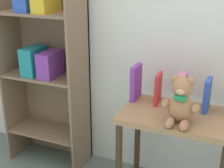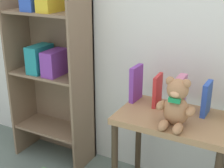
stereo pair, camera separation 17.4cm
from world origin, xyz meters
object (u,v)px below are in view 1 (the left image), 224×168
bookshelf_side (46,62)px  book_standing_purple (136,82)px  teddy_bear (181,102)px  display_table (176,130)px  book_standing_pink (181,91)px  book_standing_blue (207,95)px  book_standing_red (158,89)px

bookshelf_side → book_standing_purple: 0.71m
bookshelf_side → teddy_bear: size_ratio=5.24×
book_standing_purple → bookshelf_side: bearing=178.0°
display_table → book_standing_pink: (0.00, 0.09, 0.22)m
display_table → book_standing_pink: 0.24m
teddy_bear → book_standing_blue: bearing=62.2°
bookshelf_side → book_standing_pink: bearing=-4.6°
teddy_bear → book_standing_blue: teddy_bear is taller
book_standing_red → display_table: bearing=-37.2°
display_table → book_standing_pink: book_standing_pink is taller
bookshelf_side → book_standing_blue: size_ratio=7.23×
display_table → book_standing_purple: bearing=159.6°
teddy_bear → book_standing_purple: teddy_bear is taller
book_standing_pink → display_table: bearing=-90.5°
bookshelf_side → display_table: size_ratio=2.17×
book_standing_blue → teddy_bear: bearing=-116.1°
display_table → book_standing_red: book_standing_red is taller
bookshelf_side → book_standing_blue: bearing=-2.9°
book_standing_purple → book_standing_red: book_standing_purple is taller
book_standing_purple → book_standing_blue: bearing=2.6°
bookshelf_side → book_standing_pink: 1.01m
display_table → book_standing_purple: book_standing_purple is taller
teddy_bear → book_standing_pink: bearing=99.6°
bookshelf_side → book_standing_red: 0.86m
teddy_bear → book_standing_blue: size_ratio=1.38×
display_table → teddy_bear: 0.26m
book_standing_red → book_standing_pink: book_standing_pink is taller
teddy_bear → book_standing_pink: (-0.03, 0.19, -0.01)m
teddy_bear → book_standing_purple: (-0.33, 0.22, -0.01)m
teddy_bear → book_standing_pink: size_ratio=1.24×
book_standing_pink → book_standing_blue: size_ratio=1.11×
book_standing_pink → book_standing_blue: (0.15, 0.02, -0.01)m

